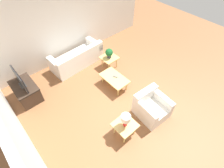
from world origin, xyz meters
TOP-DOWN VIEW (x-y plane):
  - ground_plane at (0.00, 0.00)m, footprint 14.00×14.00m
  - wall_back at (0.00, 3.06)m, footprint 7.20×0.12m
  - wall_right at (3.06, 0.00)m, footprint 0.12×7.20m
  - sofa at (2.33, 0.21)m, footprint 0.93×2.05m
  - armchair at (-1.04, -0.14)m, footprint 0.95×0.89m
  - coffee_table at (0.54, -0.09)m, footprint 1.00×0.58m
  - side_table_plant at (1.42, -0.62)m, footprint 0.57×0.57m
  - side_table_lamp at (-1.00, 0.91)m, footprint 0.57×0.57m
  - tv_stand_chest at (2.05, 2.38)m, footprint 1.01×0.65m
  - television at (2.05, 2.39)m, footprint 0.91×0.16m
  - potted_plant at (1.42, -0.62)m, footprint 0.28×0.28m
  - table_lamp at (-1.00, 0.91)m, footprint 0.25×0.25m
  - remote_control at (0.54, -0.14)m, footprint 0.16×0.10m

SIDE VIEW (x-z plane):
  - ground_plane at x=0.00m, z-range 0.00..0.00m
  - sofa at x=2.33m, z-range -0.09..0.68m
  - tv_stand_chest at x=2.05m, z-range 0.02..0.59m
  - armchair at x=-1.04m, z-range -0.08..0.72m
  - coffee_table at x=0.54m, z-range 0.15..0.55m
  - side_table_plant at x=1.42m, z-range 0.17..0.63m
  - side_table_lamp at x=-1.00m, z-range 0.17..0.63m
  - remote_control at x=0.54m, z-range 0.40..0.42m
  - potted_plant at x=1.42m, z-range 0.49..0.86m
  - table_lamp at x=-1.00m, z-range 0.54..0.96m
  - television at x=2.05m, z-range 0.57..1.12m
  - wall_back at x=0.00m, z-range 0.00..2.70m
  - wall_right at x=3.06m, z-range 0.00..2.70m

